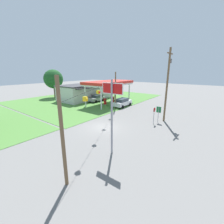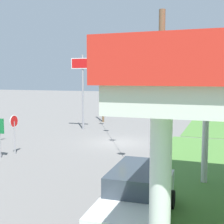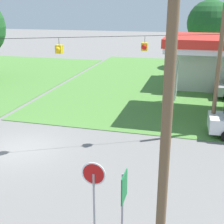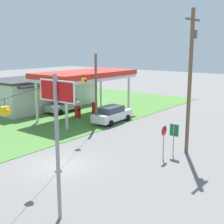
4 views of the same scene
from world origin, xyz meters
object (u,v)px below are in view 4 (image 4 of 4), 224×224
(car_at_pumps_rear, at_px, (63,105))
(utility_pole_main, at_px, (190,75))
(fuel_pump_near, at_px, (78,113))
(car_at_pumps_front, at_px, (112,114))
(stop_sign_roadside, at_px, (164,134))
(fuel_pump_far, at_px, (95,109))
(route_sign, at_px, (174,133))
(stop_sign_overhead, at_px, (57,119))
(gas_station_store, at_px, (43,92))
(gas_station_canopy, at_px, (86,76))

(car_at_pumps_rear, xyz_separation_m, utility_pole_main, (-4.71, -18.56, 5.05))
(fuel_pump_near, height_order, car_at_pumps_front, car_at_pumps_front)
(fuel_pump_near, height_order, stop_sign_roadside, stop_sign_roadside)
(fuel_pump_far, xyz_separation_m, route_sign, (-7.17, -13.99, 1.00))
(fuel_pump_near, relative_size, stop_sign_overhead, 0.22)
(fuel_pump_far, height_order, car_at_pumps_front, car_at_pumps_front)
(gas_station_store, relative_size, fuel_pump_far, 9.59)
(stop_sign_overhead, bearing_deg, gas_station_store, 51.70)
(stop_sign_overhead, bearing_deg, car_at_pumps_front, 30.50)
(car_at_pumps_rear, distance_m, utility_pole_main, 19.80)
(gas_station_store, bearing_deg, car_at_pumps_rear, -98.06)
(car_at_pumps_front, distance_m, route_sign, 11.27)
(route_sign, bearing_deg, gas_station_canopy, 67.73)
(gas_station_store, bearing_deg, utility_pole_main, -103.03)
(fuel_pump_near, bearing_deg, gas_station_canopy, 0.07)
(car_at_pumps_rear, height_order, utility_pole_main, utility_pole_main)
(fuel_pump_near, relative_size, route_sign, 0.63)
(gas_station_canopy, height_order, stop_sign_roadside, gas_station_canopy)
(car_at_pumps_rear, xyz_separation_m, route_sign, (-5.96, -18.06, 0.82))
(gas_station_store, distance_m, fuel_pump_far, 8.85)
(stop_sign_roadside, height_order, utility_pole_main, utility_pole_main)
(fuel_pump_far, bearing_deg, route_sign, -117.15)
(gas_station_store, height_order, route_sign, gas_station_store)
(stop_sign_overhead, bearing_deg, fuel_pump_near, 41.72)
(gas_station_canopy, relative_size, fuel_pump_near, 7.99)
(fuel_pump_near, relative_size, car_at_pumps_front, 0.29)
(gas_station_canopy, relative_size, utility_pole_main, 1.13)
(stop_sign_roadside, xyz_separation_m, utility_pole_main, (2.29, -0.77, 4.12))
(utility_pole_main, bearing_deg, car_at_pumps_rear, 75.75)
(stop_sign_roadside, bearing_deg, utility_pole_main, 161.44)
(car_at_pumps_rear, xyz_separation_m, stop_sign_roadside, (-7.01, -17.79, 0.93))
(fuel_pump_far, distance_m, car_at_pumps_front, 4.48)
(car_at_pumps_rear, distance_m, stop_sign_overhead, 25.04)
(gas_station_store, distance_m, stop_sign_overhead, 28.82)
(stop_sign_roadside, bearing_deg, car_at_pumps_front, -123.40)
(car_at_pumps_front, bearing_deg, car_at_pumps_rear, 83.00)
(fuel_pump_far, distance_m, car_at_pumps_rear, 4.25)
(fuel_pump_far, relative_size, car_at_pumps_front, 0.29)
(gas_station_canopy, height_order, utility_pole_main, utility_pole_main)
(car_at_pumps_rear, bearing_deg, gas_station_store, -101.28)
(car_at_pumps_front, relative_size, stop_sign_overhead, 0.76)
(fuel_pump_far, bearing_deg, utility_pole_main, -112.25)
(gas_station_store, distance_m, route_sign, 23.67)
(fuel_pump_near, xyz_separation_m, stop_sign_roadside, (-5.33, -13.71, 1.10))
(gas_station_canopy, bearing_deg, route_sign, -112.27)
(gas_station_canopy, relative_size, car_at_pumps_front, 2.30)
(fuel_pump_far, height_order, stop_sign_roadside, stop_sign_roadside)
(car_at_pumps_front, bearing_deg, fuel_pump_far, 62.98)
(stop_sign_overhead, bearing_deg, car_at_pumps_rear, 46.19)
(gas_station_store, height_order, stop_sign_overhead, stop_sign_overhead)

